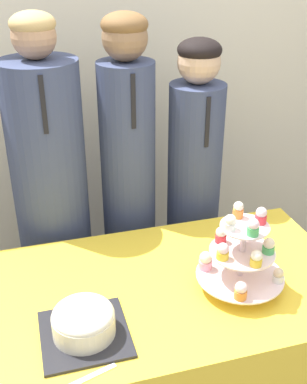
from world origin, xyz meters
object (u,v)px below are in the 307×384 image
(cupcake_stand, at_px, (241,253))
(student_2, at_px, (193,197))
(round_cake, at_px, (84,321))
(student_1, at_px, (129,195))
(student_0, at_px, (53,211))

(cupcake_stand, xyz_separation_m, student_2, (0.09, 0.69, -0.15))
(cupcake_stand, bearing_deg, round_cake, -170.98)
(round_cake, relative_size, student_1, 0.17)
(round_cake, height_order, cupcake_stand, cupcake_stand)
(student_0, distance_m, student_1, 0.35)
(student_0, distance_m, student_2, 0.66)
(round_cake, distance_m, student_0, 0.77)
(student_1, distance_m, student_2, 0.32)
(cupcake_stand, height_order, student_1, student_1)
(student_1, bearing_deg, cupcake_stand, -71.45)
(round_cake, xyz_separation_m, cupcake_stand, (0.56, 0.09, 0.09))
(round_cake, bearing_deg, student_1, 67.15)
(cupcake_stand, xyz_separation_m, student_0, (-0.58, 0.69, -0.12))
(student_0, bearing_deg, student_1, -0.00)
(student_2, bearing_deg, student_0, 180.00)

